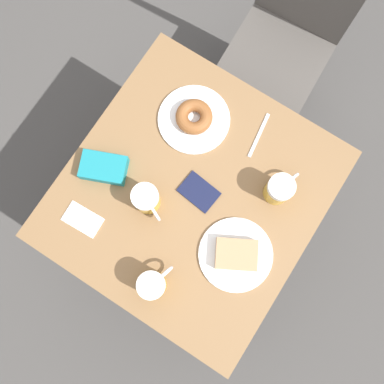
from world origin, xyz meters
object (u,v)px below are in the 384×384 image
at_px(fork, 259,135).
at_px(beer_mug_left, 153,284).
at_px(plate_with_donut, 194,118).
at_px(plate_with_cake, 236,255).
at_px(beer_mug_right, 147,199).
at_px(blue_pouch, 104,168).
at_px(beer_mug_center, 280,189).
at_px(passport_near_edge, 199,192).
at_px(chair, 294,23).
at_px(napkin_folded, 83,219).

bearing_deg(fork, beer_mug_left, -92.37).
height_order(plate_with_donut, beer_mug_left, beer_mug_left).
height_order(plate_with_cake, plate_with_donut, plate_with_donut).
relative_size(beer_mug_right, blue_pouch, 0.69).
relative_size(beer_mug_center, passport_near_edge, 0.93).
relative_size(plate_with_cake, passport_near_edge, 1.81).
distance_m(plate_with_cake, blue_pouch, 0.52).
bearing_deg(beer_mug_right, beer_mug_center, 37.33).
relative_size(chair, beer_mug_right, 7.52).
height_order(beer_mug_right, blue_pouch, beer_mug_right).
relative_size(beer_mug_center, blue_pouch, 0.71).
xyz_separation_m(plate_with_donut, beer_mug_right, (0.03, -0.33, 0.04)).
xyz_separation_m(beer_mug_right, passport_near_edge, (0.12, 0.12, -0.05)).
distance_m(fork, blue_pouch, 0.54).
height_order(beer_mug_right, passport_near_edge, beer_mug_right).
distance_m(plate_with_donut, beer_mug_center, 0.38).
bearing_deg(blue_pouch, beer_mug_right, -4.48).
xyz_separation_m(beer_mug_right, napkin_folded, (-0.15, -0.17, -0.05)).
distance_m(plate_with_cake, beer_mug_right, 0.34).
bearing_deg(passport_near_edge, napkin_folded, -133.79).
xyz_separation_m(plate_with_cake, passport_near_edge, (-0.21, 0.11, -0.01)).
xyz_separation_m(plate_with_cake, beer_mug_left, (-0.17, -0.22, 0.04)).
bearing_deg(fork, blue_pouch, -134.40).
xyz_separation_m(chair, plate_with_donut, (-0.09, -0.61, 0.18)).
bearing_deg(plate_with_cake, beer_mug_center, 88.75).
bearing_deg(beer_mug_left, chair, 95.32).
xyz_separation_m(beer_mug_left, napkin_folded, (-0.32, 0.05, -0.05)).
height_order(beer_mug_right, napkin_folded, beer_mug_right).
xyz_separation_m(chair, blue_pouch, (-0.25, -0.93, 0.18)).
bearing_deg(napkin_folded, passport_near_edge, 46.21).
bearing_deg(napkin_folded, fork, 58.90).
bearing_deg(plate_with_donut, plate_with_cake, -40.95).
relative_size(plate_with_cake, beer_mug_right, 2.00).
relative_size(chair, napkin_folded, 7.07).
xyz_separation_m(chair, napkin_folded, (-0.21, -1.11, 0.16)).
bearing_deg(beer_mug_center, chair, 112.76).
height_order(beer_mug_center, passport_near_edge, beer_mug_center).
height_order(fork, passport_near_edge, passport_near_edge).
bearing_deg(blue_pouch, beer_mug_center, 24.95).
relative_size(beer_mug_right, napkin_folded, 0.94).
distance_m(plate_with_cake, beer_mug_center, 0.26).
xyz_separation_m(plate_with_donut, napkin_folded, (-0.12, -0.49, -0.02)).
distance_m(plate_with_cake, fork, 0.42).
relative_size(plate_with_cake, napkin_folded, 1.88).
height_order(chair, beer_mug_right, chair).
bearing_deg(beer_mug_center, beer_mug_right, -142.67).
xyz_separation_m(plate_with_cake, fork, (-0.15, 0.39, -0.01)).
bearing_deg(passport_near_edge, plate_with_cake, -27.48).
height_order(chair, plate_with_cake, chair).
distance_m(plate_with_donut, beer_mug_left, 0.57).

